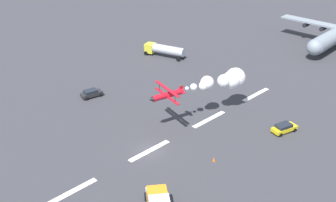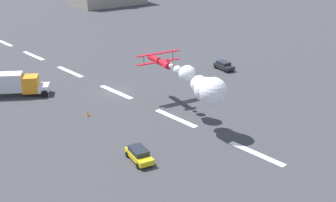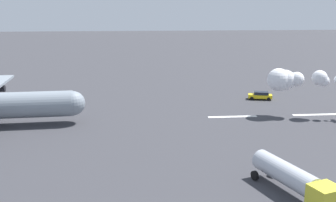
% 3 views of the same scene
% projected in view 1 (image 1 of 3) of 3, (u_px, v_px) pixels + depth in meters
% --- Properties ---
extents(ground_plane, '(440.00, 440.00, 0.00)m').
position_uv_depth(ground_plane, '(149.00, 151.00, 63.46)').
color(ground_plane, '#38383D').
rests_on(ground_plane, ground).
extents(runway_stripe_2, '(8.00, 0.90, 0.01)m').
position_uv_depth(runway_stripe_2, '(71.00, 192.00, 54.78)').
color(runway_stripe_2, white).
rests_on(runway_stripe_2, ground).
extents(runway_stripe_3, '(8.00, 0.90, 0.01)m').
position_uv_depth(runway_stripe_3, '(149.00, 151.00, 63.46)').
color(runway_stripe_3, white).
rests_on(runway_stripe_3, ground).
extents(runway_stripe_4, '(8.00, 0.90, 0.01)m').
position_uv_depth(runway_stripe_4, '(209.00, 119.00, 72.13)').
color(runway_stripe_4, white).
rests_on(runway_stripe_4, ground).
extents(runway_stripe_5, '(8.00, 0.90, 0.01)m').
position_uv_depth(runway_stripe_5, '(256.00, 95.00, 80.80)').
color(runway_stripe_5, white).
rests_on(runway_stripe_5, ground).
extents(cargo_transport_plane, '(28.64, 31.44, 11.10)m').
position_uv_depth(cargo_transport_plane, '(336.00, 35.00, 103.61)').
color(cargo_transport_plane, gray).
rests_on(cargo_transport_plane, ground).
extents(stunt_biplane_red, '(19.28, 8.62, 3.67)m').
position_uv_depth(stunt_biplane_red, '(225.00, 81.00, 72.29)').
color(stunt_biplane_red, red).
extents(fuel_tanker_truck, '(5.74, 10.40, 2.90)m').
position_uv_depth(fuel_tanker_truck, '(164.00, 50.00, 98.36)').
color(fuel_tanker_truck, yellow).
rests_on(fuel_tanker_truck, ground).
extents(followme_car_yellow, '(4.74, 2.89, 1.52)m').
position_uv_depth(followme_car_yellow, '(284.00, 128.00, 68.04)').
color(followme_car_yellow, yellow).
rests_on(followme_car_yellow, ground).
extents(airport_staff_sedan, '(4.39, 2.60, 1.52)m').
position_uv_depth(airport_staff_sedan, '(91.00, 93.00, 79.55)').
color(airport_staff_sedan, '#262628').
rests_on(airport_staff_sedan, ground).
extents(traffic_cone_near, '(0.44, 0.44, 0.75)m').
position_uv_depth(traffic_cone_near, '(162.00, 194.00, 53.92)').
color(traffic_cone_near, orange).
rests_on(traffic_cone_near, ground).
extents(traffic_cone_far, '(0.44, 0.44, 0.75)m').
position_uv_depth(traffic_cone_far, '(214.00, 159.00, 60.82)').
color(traffic_cone_far, orange).
rests_on(traffic_cone_far, ground).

